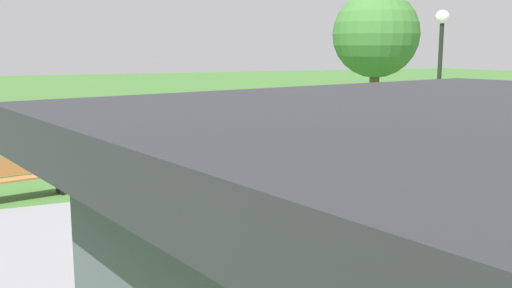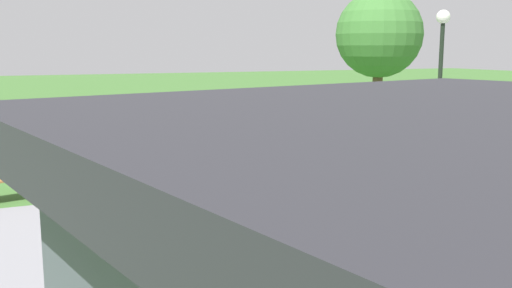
% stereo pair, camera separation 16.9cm
% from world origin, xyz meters
% --- Properties ---
extents(ground_plane, '(120.00, 120.00, 0.00)m').
position_xyz_m(ground_plane, '(0.00, 0.00, 0.00)').
color(ground_plane, '#3D6B2D').
extents(path_paving, '(30.90, 5.55, 0.01)m').
position_xyz_m(path_paving, '(0.00, 2.75, 0.00)').
color(path_paving, gray).
rests_on(path_paving, ground).
extents(bench_0, '(1.93, 1.09, 0.89)m').
position_xyz_m(bench_0, '(-7.96, -1.47, 0.48)').
color(bench_0, '#996633').
rests_on(bench_0, ground).
extents(bench_1, '(1.94, 0.90, 0.89)m').
position_xyz_m(bench_1, '(-5.37, -0.70, 0.48)').
color(bench_1, '#996633').
rests_on(bench_1, ground).
extents(bench_2, '(1.93, 0.69, 0.89)m').
position_xyz_m(bench_2, '(-2.70, -0.23, 0.48)').
color(bench_2, '#996633').
rests_on(bench_2, ground).
extents(bench_3, '(1.89, 0.47, 0.89)m').
position_xyz_m(bench_3, '(-0.00, -0.07, 0.48)').
color(bench_3, '#996633').
rests_on(bench_3, ground).
extents(bench_4, '(1.93, 0.69, 0.89)m').
position_xyz_m(bench_4, '(2.70, -0.23, 0.48)').
color(bench_4, '#996633').
rests_on(bench_4, ground).
extents(bench_5, '(1.94, 0.90, 0.89)m').
position_xyz_m(bench_5, '(5.37, -0.70, 0.48)').
color(bench_5, '#996633').
rests_on(bench_5, ground).
extents(person_seated, '(0.32, 0.52, 1.20)m').
position_xyz_m(person_seated, '(-0.02, 0.07, 0.64)').
color(person_seated, navy).
rests_on(person_seated, ground).
extents(tree_1, '(3.40, 3.40, 5.32)m').
position_xyz_m(tree_1, '(-8.11, -7.21, 3.60)').
color(tree_1, brown).
rests_on(tree_1, ground).
extents(lamp_post, '(0.32, 0.32, 3.95)m').
position_xyz_m(lamp_post, '(-4.02, 1.04, 2.75)').
color(lamp_post, black).
rests_on(lamp_post, ground).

